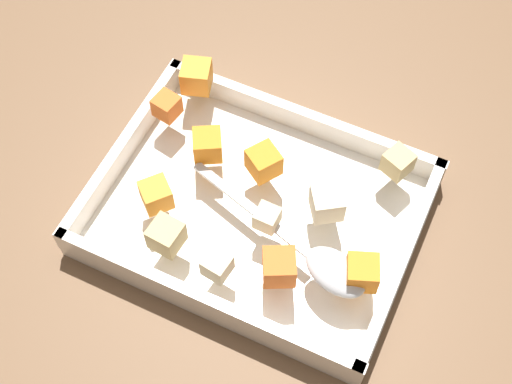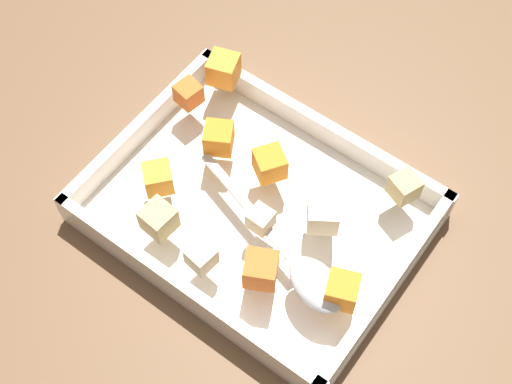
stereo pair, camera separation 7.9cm
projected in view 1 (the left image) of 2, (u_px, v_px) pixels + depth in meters
ground_plane at (263, 206)px, 0.85m from camera, size 4.00×4.00×0.00m
baking_dish at (256, 212)px, 0.83m from camera, size 0.35×0.27×0.05m
carrot_chunk_far_right at (279, 267)px, 0.74m from camera, size 0.04×0.04×0.03m
carrot_chunk_corner_sw at (156, 195)px, 0.79m from camera, size 0.04×0.04×0.03m
carrot_chunk_near_spoon at (207, 145)px, 0.82m from camera, size 0.04×0.04×0.03m
carrot_chunk_far_left at (196, 76)px, 0.87m from camera, size 0.04×0.04×0.03m
carrot_chunk_corner_ne at (362, 273)px, 0.74m from camera, size 0.04×0.04×0.03m
carrot_chunk_corner_nw at (167, 106)px, 0.85m from camera, size 0.03×0.03×0.03m
carrot_chunk_heap_top at (264, 162)px, 0.81m from camera, size 0.04×0.04×0.03m
potato_chunk_corner_se at (213, 264)px, 0.75m from camera, size 0.03×0.03×0.03m
potato_chunk_mid_right at (166, 236)px, 0.76m from camera, size 0.03×0.03×0.03m
potato_chunk_mid_left at (329, 200)px, 0.78m from camera, size 0.05×0.05×0.03m
potato_chunk_heap_side at (267, 218)px, 0.77m from camera, size 0.02×0.02×0.02m
potato_chunk_near_right at (398, 162)px, 0.81m from camera, size 0.04×0.04×0.03m
serving_spoon at (325, 264)px, 0.75m from camera, size 0.23×0.09×0.02m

